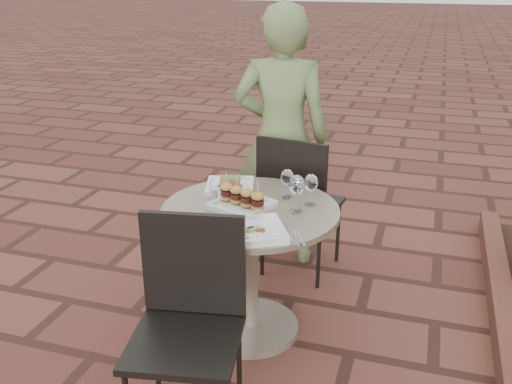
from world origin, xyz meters
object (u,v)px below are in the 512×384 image
(diner, at_px, (281,138))
(plate_tuna, at_px, (253,230))
(chair_far, at_px, (297,196))
(plate_salmon, at_px, (230,185))
(cafe_table, at_px, (250,251))
(chair_near, at_px, (189,308))
(plate_sliders, at_px, (242,200))

(diner, height_order, plate_tuna, diner)
(chair_far, height_order, plate_salmon, chair_far)
(chair_far, distance_m, diner, 0.40)
(cafe_table, bearing_deg, plate_tuna, -69.85)
(plate_salmon, bearing_deg, diner, 80.70)
(chair_far, bearing_deg, plate_salmon, 66.81)
(chair_near, relative_size, plate_tuna, 2.47)
(diner, bearing_deg, plate_salmon, 71.41)
(diner, distance_m, plate_tuna, 1.18)
(cafe_table, relative_size, plate_tuna, 2.39)
(chair_far, distance_m, plate_salmon, 0.56)
(cafe_table, bearing_deg, chair_far, 82.72)
(cafe_table, distance_m, plate_salmon, 0.39)
(chair_near, relative_size, plate_salmon, 2.96)
(cafe_table, xyz_separation_m, plate_tuna, (0.10, -0.28, 0.26))
(chair_near, height_order, diner, diner)
(plate_salmon, bearing_deg, plate_tuna, -59.75)
(plate_sliders, bearing_deg, chair_far, 79.41)
(plate_tuna, bearing_deg, plate_sliders, 118.09)
(cafe_table, xyz_separation_m, plate_sliders, (-0.04, -0.01, 0.29))
(plate_salmon, height_order, plate_tuna, plate_salmon)
(chair_near, relative_size, plate_sliders, 2.78)
(chair_near, xyz_separation_m, diner, (-0.03, 1.56, 0.29))
(plate_salmon, relative_size, plate_tuna, 0.83)
(plate_sliders, bearing_deg, plate_tuna, -61.91)
(chair_near, height_order, plate_sliders, chair_near)
(chair_near, height_order, plate_tuna, chair_near)
(plate_tuna, bearing_deg, cafe_table, 110.15)
(plate_salmon, distance_m, plate_tuna, 0.57)
(plate_sliders, height_order, plate_tuna, plate_sliders)
(plate_salmon, bearing_deg, chair_far, 58.66)
(chair_far, bearing_deg, cafe_table, 90.88)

